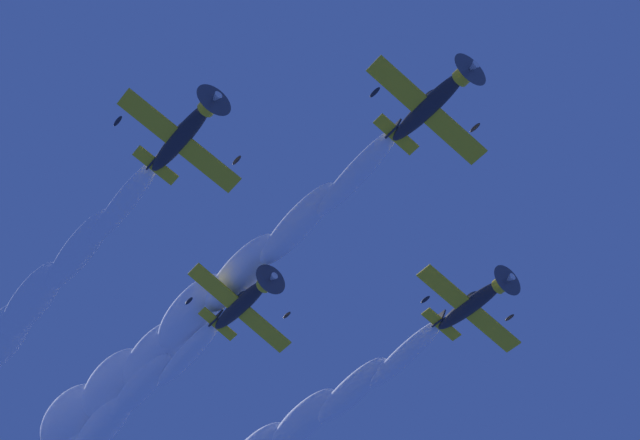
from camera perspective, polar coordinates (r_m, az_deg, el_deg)
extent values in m
ellipsoid|color=#232328|center=(67.07, 5.86, 6.10)|extent=(6.29, 5.76, 2.02)
cylinder|color=yellow|center=(65.58, 7.77, 7.75)|extent=(1.62, 1.76, 1.52)
cone|color=white|center=(65.27, 8.19, 8.11)|extent=(0.99, 1.02, 0.74)
cylinder|color=#3F3F47|center=(65.34, 8.09, 8.03)|extent=(1.98, 2.51, 3.15)
cube|color=yellow|center=(67.07, 5.78, 5.87)|extent=(6.92, 7.33, 3.26)
ellipsoid|color=#232328|center=(70.09, 8.34, 4.94)|extent=(0.94, 0.89, 0.41)
ellipsoid|color=#232328|center=(64.22, 2.97, 6.88)|extent=(0.94, 0.89, 0.41)
cube|color=yellow|center=(68.65, 4.11, 4.61)|extent=(2.81, 2.92, 1.25)
cube|color=#232328|center=(68.99, 3.97, 4.93)|extent=(1.16, 1.22, 1.26)
ellipsoid|color=#1E232D|center=(67.18, 5.94, 6.55)|extent=(1.81, 1.78, 1.04)
ellipsoid|color=#232328|center=(78.05, 8.09, -4.57)|extent=(6.28, 5.75, 2.09)
cylinder|color=yellow|center=(76.28, 9.77, -3.41)|extent=(1.60, 1.76, 1.51)
cone|color=white|center=(75.91, 10.14, -3.15)|extent=(0.98, 1.02, 0.75)
cylinder|color=#3F3F47|center=(76.00, 10.05, -3.21)|extent=(1.94, 2.51, 3.12)
cube|color=yellow|center=(78.10, 8.01, -4.76)|extent=(6.96, 7.37, 3.13)
ellipsoid|color=#232328|center=(81.33, 10.16, -5.19)|extent=(0.93, 0.89, 0.42)
ellipsoid|color=#232328|center=(74.99, 5.69, -4.28)|extent=(0.93, 0.89, 0.42)
cube|color=yellow|center=(79.86, 6.54, -5.60)|extent=(2.82, 2.93, 1.21)
cube|color=#232328|center=(80.13, 6.41, -5.29)|extent=(1.14, 1.21, 1.28)
ellipsoid|color=#1E232D|center=(78.06, 8.17, -4.18)|extent=(1.80, 1.78, 1.05)
ellipsoid|color=#232328|center=(67.95, -7.49, 4.44)|extent=(6.24, 5.81, 1.70)
cylinder|color=yellow|center=(66.04, -5.99, 6.15)|extent=(1.62, 1.71, 1.44)
cone|color=white|center=(65.65, -5.65, 6.53)|extent=(0.99, 1.01, 0.70)
cylinder|color=#3F3F47|center=(65.74, -5.73, 6.44)|extent=(2.00, 2.38, 3.07)
cube|color=yellow|center=(67.96, -7.57, 4.22)|extent=(7.01, 7.45, 2.75)
ellipsoid|color=#232328|center=(70.13, -4.50, 3.23)|extent=(0.93, 0.89, 0.37)
ellipsoid|color=#232328|center=(66.02, -10.83, 5.25)|extent=(0.93, 0.89, 0.37)
cube|color=yellow|center=(69.90, -8.84, 2.92)|extent=(2.83, 2.96, 1.06)
cube|color=#232328|center=(70.29, -8.92, 3.22)|extent=(1.15, 1.16, 1.23)
ellipsoid|color=#1E232D|center=(68.05, -7.39, 4.88)|extent=(1.80, 1.77, 0.95)
ellipsoid|color=#232328|center=(78.33, -4.28, -4.57)|extent=(6.31, 5.76, 2.03)
cylinder|color=yellow|center=(76.13, -2.91, -3.41)|extent=(1.63, 1.77, 1.53)
cone|color=white|center=(75.67, -2.61, -3.15)|extent=(1.00, 1.03, 0.75)
cylinder|color=#3F3F47|center=(75.78, -2.68, -3.21)|extent=(2.00, 2.53, 3.18)
cube|color=yellow|center=(78.40, -4.35, -4.76)|extent=(6.89, 7.29, 3.43)
ellipsoid|color=#232328|center=(81.02, -1.79, -5.14)|extent=(0.94, 0.89, 0.42)
ellipsoid|color=#232328|center=(75.94, -7.07, -4.35)|extent=(0.94, 0.89, 0.42)
cube|color=yellow|center=(80.52, -5.53, -5.59)|extent=(2.79, 2.90, 1.31)
cube|color=#232328|center=(80.81, -5.63, -5.28)|extent=(1.18, 1.24, 1.25)
ellipsoid|color=#1E232D|center=(78.31, -4.21, -4.18)|extent=(1.81, 1.79, 1.05)
ellipsoid|color=white|center=(70.92, 2.01, 2.56)|extent=(7.52, 7.05, 2.28)
ellipsoid|color=white|center=(74.79, -1.22, -0.24)|extent=(7.94, 7.51, 2.85)
ellipsoid|color=white|center=(79.28, -4.30, -2.89)|extent=(8.37, 7.97, 3.43)
ellipsoid|color=white|center=(83.60, -6.89, -4.92)|extent=(8.80, 8.43, 4.00)
ellipsoid|color=white|center=(88.72, -8.78, -7.26)|extent=(9.23, 8.89, 4.58)
ellipsoid|color=white|center=(93.45, -10.93, -8.70)|extent=(9.65, 9.35, 5.15)
ellipsoid|color=white|center=(98.60, -13.08, -10.44)|extent=(10.08, 9.81, 5.73)
ellipsoid|color=white|center=(82.44, 4.62, -7.22)|extent=(7.52, 7.05, 2.28)
ellipsoid|color=white|center=(86.68, 1.72, -9.15)|extent=(7.94, 7.51, 2.85)
ellipsoid|color=white|center=(91.06, -0.90, -10.75)|extent=(8.37, 7.97, 3.43)
ellipsoid|color=white|center=(72.91, -10.51, 0.92)|extent=(7.52, 7.05, 2.28)
ellipsoid|color=white|center=(77.35, -12.83, -1.57)|extent=(7.94, 7.51, 2.85)
ellipsoid|color=white|center=(82.77, -15.23, -4.14)|extent=(8.37, 7.97, 3.43)
ellipsoid|color=white|center=(87.83, -16.78, -6.08)|extent=(8.80, 8.43, 4.00)
ellipsoid|color=white|center=(83.62, -7.06, -7.10)|extent=(7.52, 7.05, 2.28)
ellipsoid|color=white|center=(88.34, -9.66, -8.85)|extent=(7.94, 7.51, 2.85)
ellipsoid|color=white|center=(93.88, -11.58, -10.77)|extent=(8.37, 7.97, 3.43)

